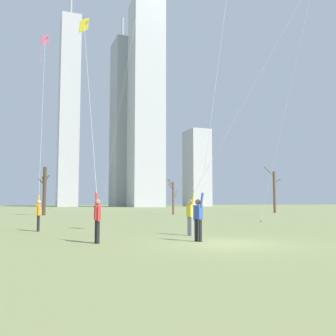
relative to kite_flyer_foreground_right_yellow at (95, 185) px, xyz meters
The scene contains 12 objects.
ground_plane 5.42m from the kite_flyer_foreground_right_yellow, 28.51° to the right, with size 400.00×400.00×0.00m, color #848E56.
kite_flyer_foreground_right_yellow is the anchor object (origin of this frame).
kite_flyer_midfield_center_white 5.34m from the kite_flyer_foreground_right_yellow, 36.21° to the right, with size 0.63×8.14×23.10m.
kite_flyer_midfield_right_pink 7.62m from the kite_flyer_foreground_right_yellow, 103.58° to the left, with size 0.77×8.60×13.97m.
kite_flyer_far_back_green 5.55m from the kite_flyer_foreground_right_yellow, ahead, with size 5.34×9.22×16.36m.
bare_tree_center 32.66m from the kite_flyer_foreground_right_yellow, 63.60° to the left, with size 1.81×2.22×4.37m.
bare_tree_rightmost 43.72m from the kite_flyer_foreground_right_yellow, 45.48° to the left, with size 2.49×1.09×6.52m.
bare_tree_left_of_center 32.05m from the kite_flyer_foreground_right_yellow, 90.66° to the left, with size 1.39×3.02×5.58m.
skyline_squat_block 113.01m from the kite_flyer_foreground_right_yellow, 71.88° to the left, with size 10.17×9.63×67.37m.
skyline_mid_tower_right 125.04m from the kite_flyer_foreground_right_yellow, 76.11° to the left, with size 6.26×11.76×68.64m.
skyline_slender_spire 124.81m from the kite_flyer_foreground_right_yellow, 84.77° to the left, with size 6.66×8.63×74.43m.
skyline_wide_slab 130.54m from the kite_flyer_foreground_right_yellow, 63.62° to the left, with size 7.50×10.42×28.42m.
Camera 1 is at (-6.94, -12.70, 1.50)m, focal length 41.48 mm.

